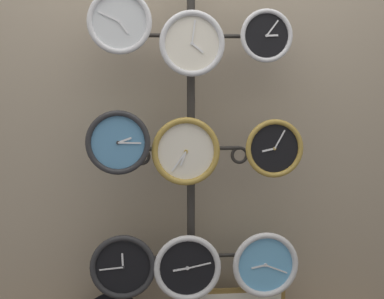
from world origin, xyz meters
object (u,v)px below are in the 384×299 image
clock_bottom_left (123,267)px  clock_bottom_center (187,268)px  clock_bottom_right (265,265)px  clock_top_left (119,22)px  clock_top_center (192,44)px  display_stand (191,229)px  clock_middle_left (118,143)px  clock_top_right (266,36)px  clock_middle_right (274,148)px  clock_middle_center (186,151)px

clock_bottom_left → clock_bottom_center: size_ratio=0.97×
clock_bottom_center → clock_bottom_right: clock_bottom_right is taller
clock_top_left → clock_top_center: 0.34m
clock_bottom_right → display_stand: bearing=162.6°
clock_middle_left → clock_bottom_right: (0.70, 0.01, -0.61)m
clock_top_left → clock_top_right: size_ratio=1.17×
clock_top_right → clock_middle_right: clock_top_right is taller
display_stand → clock_bottom_right: bearing=-17.4°
clock_middle_center → clock_bottom_center: 0.56m
clock_bottom_left → clock_bottom_center: 0.31m
clock_middle_center → display_stand: bearing=69.7°
clock_top_right → clock_top_left: bearing=-178.1°
clock_top_right → clock_middle_left: size_ratio=0.84×
clock_middle_left → clock_middle_right: (0.74, 0.00, -0.04)m
clock_middle_right → clock_top_center: bearing=179.0°
display_stand → clock_top_left: 1.05m
clock_middle_left → clock_middle_right: bearing=0.1°
display_stand → clock_top_center: size_ratio=6.27×
clock_top_left → clock_middle_right: bearing=-1.2°
clock_middle_center → clock_bottom_right: size_ratio=1.00×
clock_middle_left → clock_bottom_center: clock_middle_left is taller
clock_middle_right → clock_bottom_left: size_ratio=0.89×
display_stand → clock_top_right: size_ratio=7.57×
display_stand → clock_middle_left: 0.58m
clock_top_left → clock_top_center: (0.33, -0.01, -0.09)m
clock_middle_left → clock_bottom_right: 0.93m
display_stand → clock_bottom_left: size_ratio=6.07×
clock_top_right → clock_middle_left: (-0.70, -0.04, -0.49)m
clock_middle_left → clock_middle_center: 0.32m
clock_top_left → clock_middle_right: size_ratio=1.05×
clock_middle_left → clock_bottom_right: bearing=0.7°
clock_top_center → display_stand: bearing=86.8°
clock_top_center → clock_bottom_left: 1.10m
clock_top_center → clock_bottom_left: size_ratio=0.97×
clock_middle_left → clock_middle_right: size_ratio=1.07×
clock_bottom_left → clock_bottom_right: 0.69m
clock_top_left → clock_bottom_right: bearing=-0.7°
display_stand → clock_middle_center: (-0.03, -0.09, 0.40)m
clock_top_right → clock_bottom_right: 1.10m
clock_top_left → clock_top_right: (0.68, 0.02, -0.05)m
clock_bottom_left → clock_top_center: bearing=-1.4°
clock_top_center → clock_top_right: (0.36, 0.03, 0.04)m
clock_middle_right → clock_bottom_right: bearing=168.2°
clock_middle_right → clock_bottom_left: 0.91m
clock_middle_center → clock_bottom_right: clock_middle_center is taller
clock_top_center → clock_middle_right: size_ratio=1.08×
clock_middle_left → clock_middle_center: bearing=5.1°
clock_bottom_left → clock_bottom_center: (0.31, -0.01, -0.01)m
clock_top_center → clock_middle_center: clock_top_center is taller
display_stand → clock_middle_center: size_ratio=5.86×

